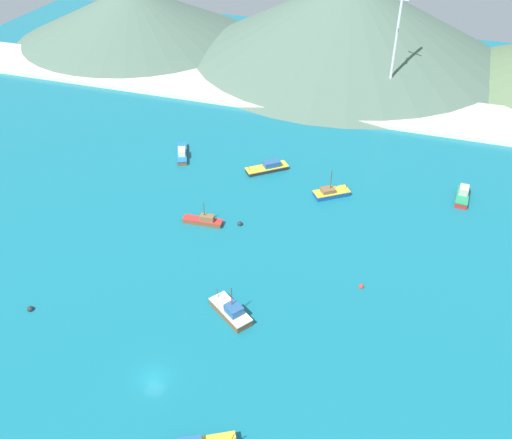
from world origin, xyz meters
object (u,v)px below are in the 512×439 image
fishing_boat_6 (331,193)px  fishing_boat_1 (268,167)px  buoy_0 (31,309)px  fishing_boat_8 (231,311)px  buoy_2 (361,286)px  radio_tower (396,42)px  buoy_1 (240,224)px  fishing_boat_2 (182,153)px  fishing_boat_4 (463,196)px  fishing_boat_0 (204,220)px

fishing_boat_6 → fishing_boat_1: bearing=160.0°
fishing_boat_6 → buoy_0: 62.85m
fishing_boat_8 → buoy_2: size_ratio=10.00×
buoy_2 → fishing_boat_8: bearing=-144.7°
buoy_2 → radio_tower: radio_tower is taller
fishing_boat_1 → fishing_boat_6: 16.76m
buoy_1 → buoy_2: bearing=-21.8°
buoy_1 → radio_tower: bearing=73.4°
fishing_boat_2 → buoy_0: fishing_boat_2 is taller
fishing_boat_4 → fishing_boat_8: size_ratio=0.87×
fishing_boat_2 → fishing_boat_8: 53.65m
fishing_boat_1 → fishing_boat_4: fishing_boat_4 is taller
fishing_boat_2 → radio_tower: (41.94, 45.15, 16.55)m
fishing_boat_4 → fishing_boat_0: bearing=-152.5°
fishing_boat_1 → fishing_boat_2: 21.22m
fishing_boat_2 → fishing_boat_4: (63.54, 1.94, 0.16)m
fishing_boat_1 → radio_tower: size_ratio=0.27×
buoy_2 → buoy_0: bearing=-155.9°
fishing_boat_8 → buoy_2: (18.89, 13.39, -0.82)m
fishing_boat_1 → buoy_0: fishing_boat_1 is taller
fishing_boat_0 → buoy_2: fishing_boat_0 is taller
fishing_boat_1 → fishing_boat_8: size_ratio=1.10×
fishing_boat_1 → fishing_boat_2: (-21.22, -0.32, 0.03)m
fishing_boat_0 → buoy_1: fishing_boat_0 is taller
fishing_boat_2 → buoy_2: bearing=-33.4°
fishing_boat_0 → fishing_boat_1: fishing_boat_0 is taller
buoy_1 → buoy_2: buoy_1 is taller
fishing_boat_8 → buoy_0: fishing_boat_8 is taller
fishing_boat_6 → buoy_1: (-14.81, -15.85, -0.58)m
fishing_boat_6 → fishing_boat_2: bearing=171.7°
fishing_boat_4 → fishing_boat_8: (-34.37, -46.96, 0.00)m
fishing_boat_8 → buoy_1: bearing=106.4°
fishing_boat_6 → buoy_0: size_ratio=7.44×
buoy_0 → buoy_1: size_ratio=1.02×
fishing_boat_2 → fishing_boat_4: bearing=1.7°
fishing_boat_2 → fishing_boat_0: bearing=-56.7°
buoy_2 → radio_tower: bearing=94.6°
fishing_boat_6 → fishing_boat_0: bearing=-140.8°
radio_tower → fishing_boat_8: bearing=-98.1°
fishing_boat_2 → radio_tower: bearing=47.1°
fishing_boat_0 → buoy_2: size_ratio=9.50×
fishing_boat_4 → buoy_1: (-41.38, -23.21, -0.79)m
fishing_boat_1 → fishing_boat_2: fishing_boat_2 is taller
fishing_boat_0 → fishing_boat_2: fishing_boat_0 is taller
fishing_boat_0 → fishing_boat_8: size_ratio=0.95×
fishing_boat_4 → fishing_boat_1: bearing=-177.8°
fishing_boat_6 → buoy_1: size_ratio=7.63×
fishing_boat_6 → fishing_boat_8: fishing_boat_8 is taller
radio_tower → fishing_boat_1: bearing=-114.8°
fishing_boat_6 → buoy_2: fishing_boat_6 is taller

